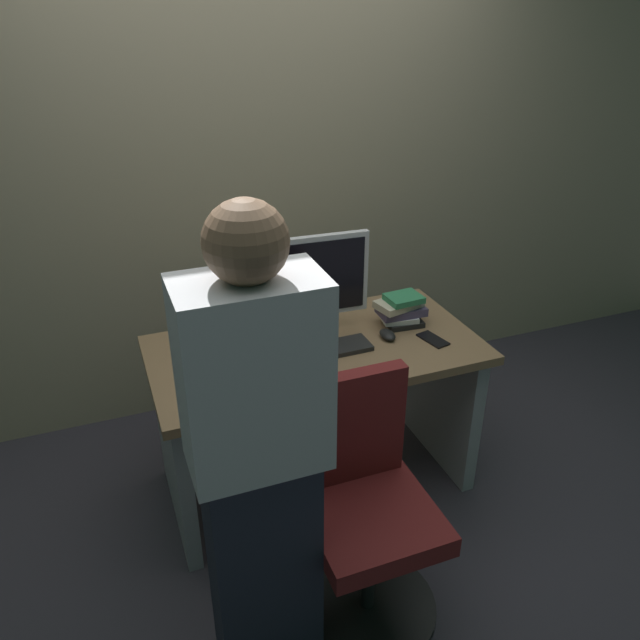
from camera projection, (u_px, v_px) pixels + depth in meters
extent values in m
plane|color=#3D3842|center=(316.00, 480.00, 3.00)|extent=(9.00, 9.00, 0.00)
cube|color=tan|center=(250.00, 126.00, 3.05)|extent=(6.40, 0.10, 3.00)
cube|color=#93704C|center=(316.00, 350.00, 2.66)|extent=(1.40, 0.72, 0.04)
cube|color=#B2B2B7|center=(174.00, 454.00, 2.63)|extent=(0.06, 0.64, 0.70)
cube|color=#B2B2B7|center=(439.00, 392.00, 3.04)|extent=(0.06, 0.64, 0.70)
cylinder|color=black|center=(367.00, 606.00, 2.36)|extent=(0.52, 0.52, 0.03)
cylinder|color=black|center=(369.00, 567.00, 2.26)|extent=(0.05, 0.05, 0.39)
cube|color=maroon|center=(371.00, 519.00, 2.15)|extent=(0.44, 0.44, 0.08)
cube|color=maroon|center=(351.00, 427.00, 2.19)|extent=(0.40, 0.06, 0.44)
cube|color=#262838|center=(264.00, 561.00, 2.04)|extent=(0.34, 0.20, 0.85)
cube|color=silver|center=(253.00, 376.00, 1.71)|extent=(0.40, 0.24, 0.58)
sphere|color=brown|center=(246.00, 242.00, 1.53)|extent=(0.22, 0.22, 0.22)
cube|color=silver|center=(307.00, 334.00, 2.73)|extent=(0.21, 0.15, 0.02)
cube|color=silver|center=(307.00, 324.00, 2.71)|extent=(0.04, 0.03, 0.08)
cube|color=silver|center=(306.00, 278.00, 2.61)|extent=(0.54, 0.06, 0.36)
cube|color=black|center=(308.00, 279.00, 2.60)|extent=(0.50, 0.03, 0.32)
cube|color=#262626|center=(322.00, 351.00, 2.60)|extent=(0.43, 0.14, 0.02)
ellipsoid|color=black|center=(387.00, 335.00, 2.71)|extent=(0.06, 0.10, 0.03)
cylinder|color=white|center=(220.00, 372.00, 2.39)|extent=(0.07, 0.07, 0.09)
cube|color=black|center=(403.00, 322.00, 2.83)|extent=(0.17, 0.14, 0.02)
cube|color=white|center=(399.00, 317.00, 2.82)|extent=(0.18, 0.15, 0.02)
cube|color=#594C72|center=(401.00, 310.00, 2.81)|extent=(0.21, 0.14, 0.04)
cube|color=beige|center=(399.00, 304.00, 2.79)|extent=(0.23, 0.17, 0.03)
cube|color=#338C59|center=(404.00, 298.00, 2.77)|extent=(0.16, 0.13, 0.03)
cube|color=black|center=(433.00, 339.00, 2.70)|extent=(0.10, 0.16, 0.01)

